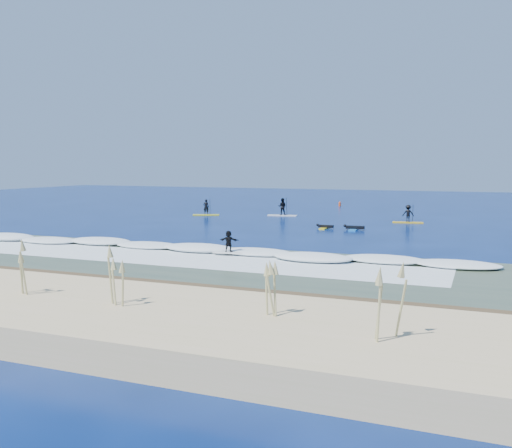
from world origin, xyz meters
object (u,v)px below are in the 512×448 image
at_px(prone_paddler_far, 354,228).
at_px(wave_surfer, 229,243).
at_px(marker_buoy, 340,204).
at_px(sup_paddler_right, 408,215).
at_px(prone_paddler_near, 325,227).
at_px(sup_paddler_center, 282,208).
at_px(sup_paddler_left, 206,210).

distance_m(prone_paddler_far, wave_surfer, 17.07).
height_order(prone_paddler_far, marker_buoy, marker_buoy).
xyz_separation_m(sup_paddler_right, marker_buoy, (-11.15, 18.42, -0.47)).
height_order(prone_paddler_near, marker_buoy, marker_buoy).
height_order(sup_paddler_center, marker_buoy, sup_paddler_center).
bearing_deg(sup_paddler_left, sup_paddler_center, -7.04).
distance_m(prone_paddler_near, prone_paddler_far, 2.60).
bearing_deg(sup_paddler_center, prone_paddler_near, -63.04).
height_order(sup_paddler_center, sup_paddler_right, sup_paddler_center).
height_order(prone_paddler_near, wave_surfer, wave_surfer).
bearing_deg(prone_paddler_far, marker_buoy, 12.79).
relative_size(sup_paddler_right, marker_buoy, 4.00).
distance_m(sup_paddler_left, wave_surfer, 27.91).
distance_m(sup_paddler_center, wave_surfer, 27.32).
xyz_separation_m(sup_paddler_left, wave_surfer, (13.86, -24.22, 0.17)).
height_order(sup_paddler_center, wave_surfer, sup_paddler_center).
relative_size(sup_paddler_left, sup_paddler_center, 0.90).
bearing_deg(marker_buoy, sup_paddler_right, -58.82).
bearing_deg(marker_buoy, prone_paddler_far, -73.82).
height_order(sup_paddler_right, wave_surfer, sup_paddler_right).
bearing_deg(prone_paddler_near, sup_paddler_left, 65.69).
xyz_separation_m(sup_paddler_center, prone_paddler_far, (10.11, -10.18, -0.67)).
height_order(wave_surfer, marker_buoy, wave_surfer).
bearing_deg(prone_paddler_near, sup_paddler_right, -37.11).
relative_size(sup_paddler_right, prone_paddler_near, 1.49).
bearing_deg(sup_paddler_left, wave_surfer, -84.33).
xyz_separation_m(sup_paddler_center, sup_paddler_right, (13.68, -2.48, -0.05)).
bearing_deg(wave_surfer, prone_paddler_near, 76.96).
distance_m(sup_paddler_center, marker_buoy, 16.15).
xyz_separation_m(prone_paddler_near, marker_buoy, (-4.98, 26.05, 0.18)).
bearing_deg(marker_buoy, prone_paddler_near, -79.18).
bearing_deg(wave_surfer, prone_paddler_far, 68.21).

